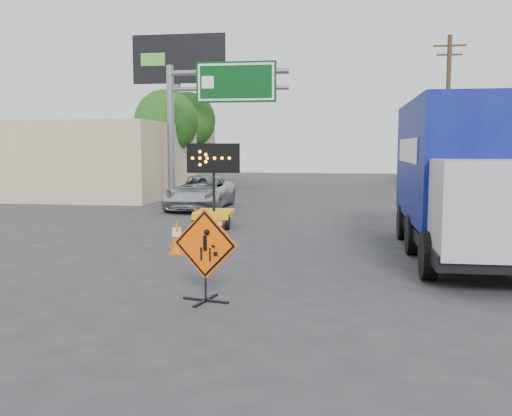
% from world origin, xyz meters
% --- Properties ---
extents(ground, '(100.00, 100.00, 0.00)m').
position_xyz_m(ground, '(0.00, 0.00, 0.00)').
color(ground, '#2D2D30').
rests_on(ground, ground).
extents(curb_right, '(0.40, 60.00, 0.12)m').
position_xyz_m(curb_right, '(7.20, 15.00, 0.06)').
color(curb_right, gray).
rests_on(curb_right, ground).
extents(storefront_left_near, '(14.00, 10.00, 4.00)m').
position_xyz_m(storefront_left_near, '(-14.00, 20.00, 2.00)').
color(storefront_left_near, '#C7B58F').
rests_on(storefront_left_near, ground).
extents(storefront_left_far, '(12.00, 10.00, 4.40)m').
position_xyz_m(storefront_left_far, '(-15.00, 34.00, 2.20)').
color(storefront_left_far, gray).
rests_on(storefront_left_far, ground).
extents(building_right_far, '(10.00, 14.00, 4.60)m').
position_xyz_m(building_right_far, '(13.00, 30.00, 2.30)').
color(building_right_far, '#C7B58F').
rests_on(building_right_far, ground).
extents(highway_gantry, '(6.18, 0.38, 6.90)m').
position_xyz_m(highway_gantry, '(-4.43, 17.96, 5.07)').
color(highway_gantry, slate).
rests_on(highway_gantry, ground).
extents(billboard, '(6.10, 0.54, 9.85)m').
position_xyz_m(billboard, '(-8.35, 25.87, 7.35)').
color(billboard, slate).
rests_on(billboard, ground).
extents(utility_pole_far, '(1.80, 0.26, 9.00)m').
position_xyz_m(utility_pole_far, '(8.00, 24.00, 4.68)').
color(utility_pole_far, '#3F2F1B').
rests_on(utility_pole_far, ground).
extents(tree_left_near, '(3.71, 3.71, 6.03)m').
position_xyz_m(tree_left_near, '(-8.00, 22.00, 4.16)').
color(tree_left_near, '#3F2F1B').
rests_on(tree_left_near, ground).
extents(tree_left_far, '(4.10, 4.10, 6.66)m').
position_xyz_m(tree_left_far, '(-9.00, 30.00, 4.60)').
color(tree_left_far, '#3F2F1B').
rests_on(tree_left_far, ground).
extents(construction_sign, '(1.22, 0.87, 1.65)m').
position_xyz_m(construction_sign, '(-0.15, -0.56, 0.87)').
color(construction_sign, black).
rests_on(construction_sign, ground).
extents(arrow_board, '(1.80, 2.09, 2.84)m').
position_xyz_m(arrow_board, '(-2.13, 8.71, 0.64)').
color(arrow_board, '#F7A00D').
rests_on(arrow_board, ground).
extents(pickup_truck, '(2.50, 5.27, 1.45)m').
position_xyz_m(pickup_truck, '(-4.03, 14.22, 0.73)').
color(pickup_truck, '#BABDC2').
rests_on(pickup_truck, ground).
extents(box_truck, '(2.64, 8.19, 3.89)m').
position_xyz_m(box_truck, '(5.14, 4.55, 1.76)').
color(box_truck, black).
rests_on(box_truck, ground).
extents(cone_a, '(0.49, 0.49, 0.79)m').
position_xyz_m(cone_a, '(-1.95, 3.74, 0.40)').
color(cone_a, '#EE5005').
rests_on(cone_a, ground).
extents(cone_b, '(0.41, 0.41, 0.75)m').
position_xyz_m(cone_b, '(-2.24, 4.68, 0.38)').
color(cone_b, '#EE5005').
rests_on(cone_b, ground).
extents(cone_c, '(0.38, 0.38, 0.75)m').
position_xyz_m(cone_c, '(-1.40, 6.05, 0.38)').
color(cone_c, '#EE5005').
rests_on(cone_c, ground).
extents(cone_d, '(0.43, 0.43, 0.65)m').
position_xyz_m(cone_d, '(-2.87, 8.99, 0.32)').
color(cone_d, '#EE5005').
rests_on(cone_d, ground).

